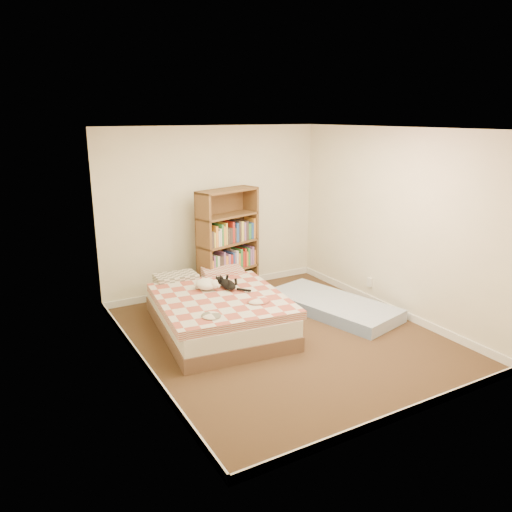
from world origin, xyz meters
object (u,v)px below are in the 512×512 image
bookshelf (228,258)px  floor_mattress (332,306)px  black_cat (227,284)px  bed (216,310)px  white_dog (207,284)px

bookshelf → floor_mattress: size_ratio=0.88×
floor_mattress → black_cat: (-1.45, 0.35, 0.46)m
bookshelf → black_cat: (-0.49, -0.97, -0.04)m
bed → floor_mattress: bearing=-3.2°
bookshelf → floor_mattress: bookshelf is taller
bookshelf → bed: bearing=-139.0°
bed → bookshelf: size_ratio=1.35×
floor_mattress → white_dog: white_dog is taller
floor_mattress → white_dog: 1.81m
floor_mattress → white_dog: size_ratio=5.65×
bookshelf → floor_mattress: 1.71m
bed → floor_mattress: 1.67m
black_cat → white_dog: bearing=154.7°
bed → black_cat: size_ratio=3.85×
bed → white_dog: white_dog is taller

